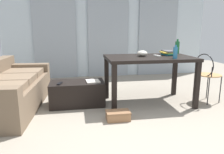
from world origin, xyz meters
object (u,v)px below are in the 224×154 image
at_px(bottle_far, 175,53).
at_px(book_stack, 168,53).
at_px(craft_table, 149,63).
at_px(shoebox, 118,115).
at_px(couch, 8,90).
at_px(tv_remote_on_table, 157,56).
at_px(wire_chair, 207,72).
at_px(magazine, 93,81).
at_px(bottle_near, 177,47).
at_px(bowl, 142,53).
at_px(tv_remote_primary, 60,83).
at_px(coffee_table, 77,93).

relative_size(bottle_far, book_stack, 0.69).
bearing_deg(craft_table, shoebox, -136.12).
height_order(couch, book_stack, book_stack).
bearing_deg(book_stack, shoebox, -143.93).
bearing_deg(tv_remote_on_table, wire_chair, -21.55).
relative_size(craft_table, book_stack, 4.72).
distance_m(tv_remote_on_table, magazine, 1.13).
relative_size(craft_table, tv_remote_on_table, 8.86).
bearing_deg(wire_chair, tv_remote_on_table, 172.80).
bearing_deg(couch, bottle_near, 3.73).
bearing_deg(bottle_near, bowl, -159.99).
bearing_deg(book_stack, bowl, -170.64).
xyz_separation_m(bottle_near, tv_remote_primary, (-2.09, -0.31, -0.51)).
relative_size(wire_chair, magazine, 3.36).
distance_m(craft_table, bottle_near, 0.74).
bearing_deg(wire_chair, craft_table, 172.85).
bearing_deg(couch, bottle_far, -9.73).
distance_m(bowl, magazine, 0.93).
bearing_deg(bottle_far, bottle_near, 61.74).
bearing_deg(shoebox, book_stack, 36.07).
bearing_deg(bottle_near, book_stack, -143.00).
bearing_deg(tv_remote_primary, coffee_table, 35.68).
xyz_separation_m(bowl, tv_remote_on_table, (0.23, -0.07, -0.04)).
xyz_separation_m(tv_remote_on_table, magazine, (-1.05, 0.09, -0.40)).
xyz_separation_m(book_stack, shoebox, (-1.03, -0.75, -0.77)).
distance_m(bottle_far, book_stack, 0.45).
bearing_deg(wire_chair, bottle_far, -164.88).
height_order(wire_chair, book_stack, book_stack).
bearing_deg(bottle_far, book_stack, 78.99).
bearing_deg(book_stack, tv_remote_on_table, -150.41).
xyz_separation_m(wire_chair, book_stack, (-0.59, 0.25, 0.30)).
distance_m(coffee_table, bottle_near, 1.96).
xyz_separation_m(bottle_near, book_stack, (-0.25, -0.19, -0.07)).
bearing_deg(bottle_far, coffee_table, 164.30).
distance_m(bottle_far, shoebox, 1.29).
distance_m(couch, bottle_near, 2.96).
height_order(wire_chair, shoebox, wire_chair).
distance_m(bottle_near, magazine, 1.66).
bearing_deg(book_stack, craft_table, -161.22).
relative_size(craft_table, magazine, 5.64).
bearing_deg(magazine, book_stack, -2.02).
xyz_separation_m(wire_chair, tv_remote_primary, (-2.43, 0.13, -0.13)).
xyz_separation_m(craft_table, bowl, (-0.11, 0.05, 0.15)).
bearing_deg(couch, book_stack, -0.03).
bearing_deg(couch, tv_remote_primary, -8.89).
bearing_deg(bottle_near, tv_remote_on_table, -146.59).
xyz_separation_m(coffee_table, wire_chair, (2.16, -0.23, 0.34)).
xyz_separation_m(wire_chair, bottle_near, (-0.34, 0.44, 0.38)).
xyz_separation_m(tv_remote_primary, magazine, (0.53, 0.06, -0.00)).
height_order(couch, shoebox, couch).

